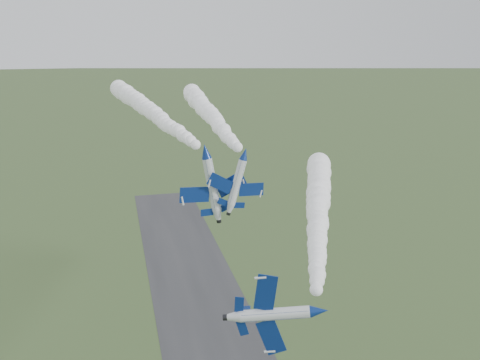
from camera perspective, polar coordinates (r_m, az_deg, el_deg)
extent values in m
cylinder|color=silver|center=(69.21, 8.43, -13.66)|extent=(4.41, 8.83, 1.74)
cone|color=navy|center=(64.47, 8.71, -16.05)|extent=(2.37, 2.72, 1.74)
cone|color=silver|center=(73.87, 8.20, -11.65)|extent=(2.24, 2.32, 1.74)
cylinder|color=black|center=(74.79, 8.16, -11.29)|extent=(1.03, 0.87, 0.88)
ellipsoid|color=black|center=(67.27, 9.05, -14.54)|extent=(2.05, 3.20, 1.16)
cube|color=navy|center=(68.47, 8.03, -11.07)|extent=(1.49, 2.60, 4.76)
cube|color=navy|center=(71.50, 8.48, -15.51)|extent=(1.49, 2.60, 4.76)
cube|color=navy|center=(72.28, 8.12, -10.83)|extent=(0.70, 1.20, 2.07)
cube|color=navy|center=(73.83, 8.35, -13.12)|extent=(0.70, 1.20, 2.07)
cube|color=navy|center=(72.84, 9.33, -11.97)|extent=(2.69, 2.30, 0.41)
cylinder|color=silver|center=(87.87, -3.70, 3.07)|extent=(3.10, 9.41, 1.91)
cone|color=navy|center=(82.46, -2.48, 2.25)|extent=(2.21, 2.65, 1.91)
cone|color=silver|center=(93.12, -4.74, 3.77)|extent=(2.15, 2.21, 1.91)
cylinder|color=black|center=(94.15, -4.93, 3.90)|extent=(1.05, 0.78, 0.97)
ellipsoid|color=black|center=(85.49, -3.30, 3.14)|extent=(1.68, 3.31, 1.27)
cube|color=navy|center=(87.98, -5.87, 2.55)|extent=(5.31, 3.27, 1.03)
cube|color=navy|center=(89.60, -1.87, 3.61)|extent=(5.31, 3.27, 1.03)
cube|color=navy|center=(91.79, -5.60, 3.38)|extent=(2.32, 1.48, 0.49)
cube|color=navy|center=(92.62, -3.54, 3.92)|extent=(2.32, 1.48, 0.49)
cube|color=navy|center=(91.59, -4.68, 4.47)|extent=(0.77, 1.82, 2.41)
cylinder|color=silver|center=(88.22, 0.48, 2.77)|extent=(1.83, 7.74, 1.69)
cone|color=navy|center=(83.66, 1.35, 2.05)|extent=(1.73, 2.05, 1.69)
cone|color=silver|center=(92.65, -0.27, 3.40)|extent=(1.72, 1.68, 1.69)
cylinder|color=black|center=(93.52, -0.41, 3.52)|extent=(0.87, 0.57, 0.86)
ellipsoid|color=black|center=(86.28, 0.91, 2.82)|extent=(1.18, 2.66, 1.13)
cube|color=navy|center=(88.15, -1.33, 3.16)|extent=(4.15, 2.28, 1.24)
cube|color=navy|center=(89.80, 1.98, 2.43)|extent=(4.15, 2.28, 1.24)
cube|color=navy|center=(91.45, -1.00, 3.48)|extent=(1.81, 1.04, 0.57)
cube|color=navy|center=(92.30, 0.71, 3.11)|extent=(1.81, 1.04, 0.57)
cube|color=navy|center=(91.49, 0.09, 3.98)|extent=(0.67, 1.48, 1.98)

